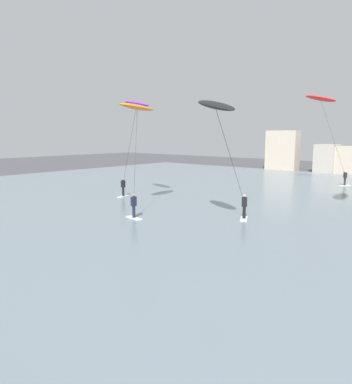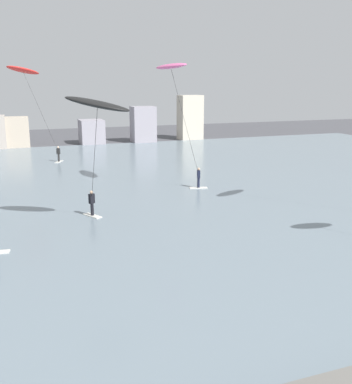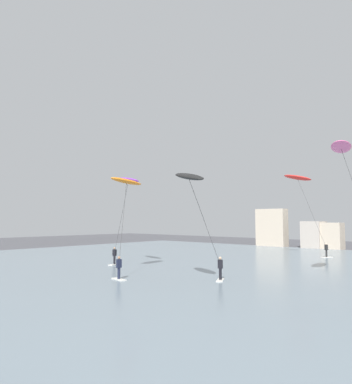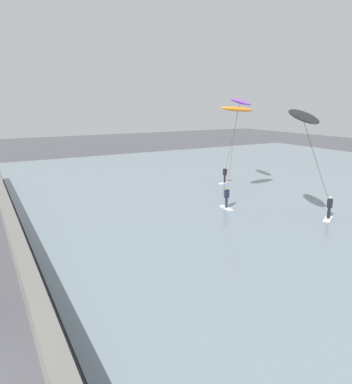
% 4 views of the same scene
% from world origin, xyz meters
% --- Properties ---
extents(seawall_barrier, '(60.00, 0.70, 1.12)m').
position_xyz_m(seawall_barrier, '(0.00, 3.42, 0.56)').
color(seawall_barrier, '#66635E').
rests_on(seawall_barrier, ground).
extents(kitesurfer_purple, '(4.27, 1.97, 8.48)m').
position_xyz_m(kitesurfer_purple, '(-15.27, 23.39, 7.48)').
color(kitesurfer_purple, silver).
rests_on(kitesurfer_purple, water_bay).
extents(kitesurfer_orange, '(3.50, 4.43, 7.73)m').
position_xyz_m(kitesurfer_orange, '(-11.83, 20.32, 6.95)').
color(kitesurfer_orange, silver).
rests_on(kitesurfer_orange, water_bay).
extents(kitesurfer_black, '(3.63, 5.32, 7.61)m').
position_xyz_m(kitesurfer_black, '(-4.48, 19.67, 6.64)').
color(kitesurfer_black, silver).
rests_on(kitesurfer_black, water_bay).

